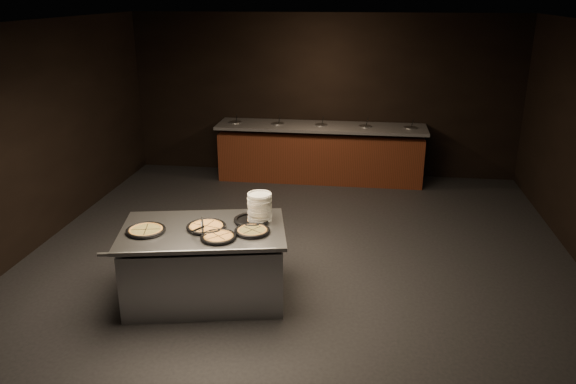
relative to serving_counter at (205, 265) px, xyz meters
name	(u,v)px	position (x,y,z in m)	size (l,w,h in m)	color
room	(296,156)	(0.91, 0.80, 1.05)	(7.02, 8.02, 2.92)	black
salad_bar	(320,156)	(0.91, 4.36, 0.04)	(3.70, 0.83, 1.18)	#592315
serving_counter	(205,265)	(0.00, 0.00, 0.00)	(1.94, 1.47, 0.84)	#B6B8BD
plate_stack	(260,208)	(0.57, 0.30, 0.59)	(0.27, 0.27, 0.32)	white
pan_veggie_whole	(146,230)	(-0.57, -0.16, 0.45)	(0.42, 0.42, 0.04)	black
pan_cheese_whole	(206,227)	(0.04, 0.02, 0.45)	(0.43, 0.43, 0.04)	black
pan_cheese_slices_a	(252,220)	(0.49, 0.27, 0.45)	(0.41, 0.41, 0.04)	black
pan_cheese_slices_b	(218,237)	(0.23, -0.23, 0.45)	(0.38, 0.38, 0.04)	black
pan_veggie_slices	(252,231)	(0.55, -0.02, 0.45)	(0.38, 0.38, 0.04)	black
server_left	(202,225)	(0.01, -0.07, 0.50)	(0.16, 0.29, 0.15)	#B6B8BD
server_right	(201,233)	(0.06, -0.27, 0.51)	(0.31, 0.21, 0.16)	#B6B8BD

